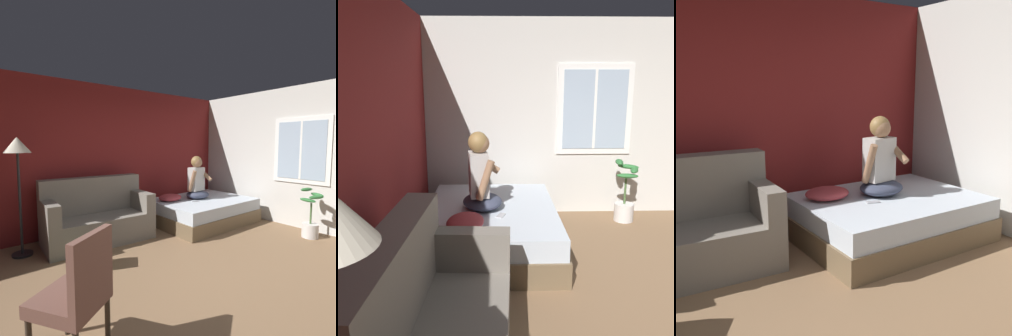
% 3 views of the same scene
% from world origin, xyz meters
% --- Properties ---
extents(wall_side_with_window, '(0.19, 6.88, 2.70)m').
position_xyz_m(wall_side_with_window, '(3.05, 0.01, 1.35)').
color(wall_side_with_window, silver).
rests_on(wall_side_with_window, ground).
extents(bed, '(1.99, 1.50, 0.48)m').
position_xyz_m(bed, '(1.81, 1.83, 0.24)').
color(bed, brown).
rests_on(bed, ground).
extents(couch, '(1.74, 0.91, 1.04)m').
position_xyz_m(couch, '(-0.31, 2.19, 0.39)').
color(couch, slate).
rests_on(couch, ground).
extents(person_seated, '(0.58, 0.51, 0.88)m').
position_xyz_m(person_seated, '(1.77, 1.95, 0.84)').
color(person_seated, '#383D51').
rests_on(person_seated, bed).
extents(throw_pillow, '(0.53, 0.44, 0.14)m').
position_xyz_m(throw_pillow, '(1.16, 2.08, 0.55)').
color(throw_pillow, '#993338').
rests_on(throw_pillow, bed).
extents(cell_phone, '(0.16, 0.11, 0.01)m').
position_xyz_m(cell_phone, '(1.52, 1.73, 0.48)').
color(cell_phone, '#B7B7BC').
rests_on(cell_phone, bed).
extents(potted_plant, '(0.39, 0.37, 0.85)m').
position_xyz_m(potted_plant, '(2.59, 0.02, 0.30)').
color(potted_plant, silver).
rests_on(potted_plant, ground).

